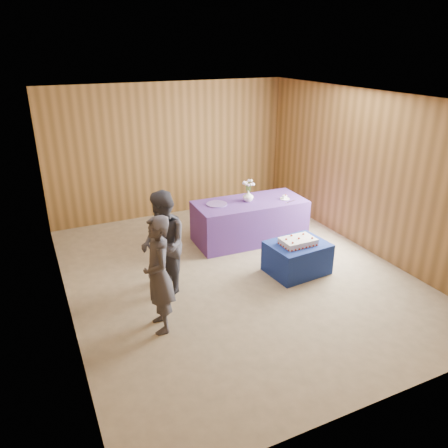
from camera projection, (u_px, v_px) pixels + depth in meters
ground at (235, 274)px, 6.91m from camera, size 6.00×6.00×0.00m
room_shell at (236, 163)px, 6.21m from camera, size 5.04×6.04×2.72m
cake_table at (297, 258)px, 6.88m from camera, size 0.96×0.78×0.50m
serving_table at (250, 221)px, 7.97m from camera, size 2.03×0.97×0.75m
sheet_cake at (298, 241)px, 6.74m from camera, size 0.56×0.39×0.13m
vase at (248, 196)px, 7.80m from camera, size 0.24×0.24×0.20m
flower_spray at (249, 183)px, 7.71m from camera, size 0.22×0.22×0.17m
platter at (217, 204)px, 7.67m from camera, size 0.40×0.40×0.02m
plate at (285, 199)px, 7.95m from camera, size 0.21×0.21×0.01m
cake_slice at (285, 197)px, 7.93m from camera, size 0.07×0.07×0.08m
knife at (291, 202)px, 7.82m from camera, size 0.26×0.09×0.00m
guest_left at (159, 275)px, 5.32m from camera, size 0.41×0.59×1.53m
guest_right at (164, 244)px, 6.14m from camera, size 0.59×0.75×1.53m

